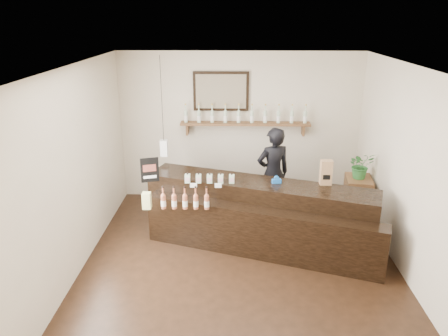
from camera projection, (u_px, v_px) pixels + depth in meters
ground at (240, 263)px, 6.35m from camera, size 5.00×5.00×0.00m
room_shell at (241, 151)px, 5.78m from camera, size 5.00×5.00×5.00m
back_wall_decor at (231, 110)px, 8.00m from camera, size 2.66×0.96×1.69m
counter at (259, 217)px, 6.72m from camera, size 3.57×2.05×1.16m
promo_sign at (150, 170)px, 6.62m from camera, size 0.27×0.11×0.38m
paper_bag at (326, 172)px, 6.52m from camera, size 0.17×0.13×0.38m
tape_dispenser at (277, 180)px, 6.61m from camera, size 0.15×0.08×0.12m
side_cabinet at (357, 201)px, 7.43m from camera, size 0.48×0.62×0.83m
potted_plant at (361, 165)px, 7.21m from camera, size 0.46×0.42×0.45m
shopkeeper at (273, 168)px, 7.49m from camera, size 0.78×0.64×1.85m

